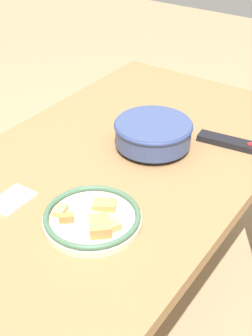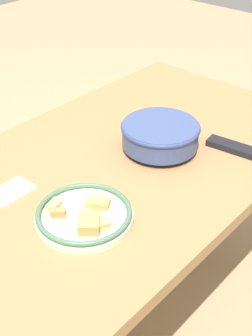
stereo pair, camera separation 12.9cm
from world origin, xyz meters
TOP-DOWN VIEW (x-y plane):
  - ground_plane at (0.00, 0.00)m, footprint 8.00×8.00m
  - dining_table at (0.00, 0.00)m, footprint 1.41×0.80m
  - noodle_bowl at (-0.13, 0.05)m, footprint 0.24×0.24m
  - food_plate at (0.26, 0.12)m, footprint 0.25×0.25m
  - tv_remote at (-0.28, 0.24)m, footprint 0.07×0.20m
  - folded_napkin at (0.31, -0.11)m, footprint 0.12×0.08m

SIDE VIEW (x-z plane):
  - ground_plane at x=0.00m, z-range 0.00..0.00m
  - dining_table at x=0.00m, z-range 0.28..1.01m
  - folded_napkin at x=0.31m, z-range 0.73..0.74m
  - tv_remote at x=-0.28m, z-range 0.73..0.75m
  - food_plate at x=0.26m, z-range 0.72..0.77m
  - noodle_bowl at x=-0.13m, z-range 0.74..0.83m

